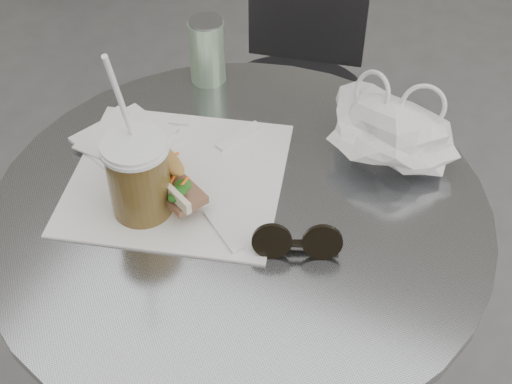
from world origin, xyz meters
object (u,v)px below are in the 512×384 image
at_px(iced_coffee, 139,176).
at_px(drink_can, 207,51).
at_px(cafe_table, 242,314).
at_px(chair_far, 293,130).
at_px(banh_mi, 161,171).
at_px(sunglasses, 297,243).

distance_m(iced_coffee, drink_can, 0.34).
xyz_separation_m(cafe_table, iced_coffee, (-0.13, -0.07, 0.34)).
relative_size(chair_far, banh_mi, 3.05).
xyz_separation_m(iced_coffee, sunglasses, (0.24, 0.02, -0.05)).
bearing_deg(drink_can, chair_far, 88.34).
xyz_separation_m(chair_far, sunglasses, (0.30, -0.72, 0.44)).
height_order(chair_far, banh_mi, banh_mi).
relative_size(iced_coffee, sunglasses, 2.29).
relative_size(banh_mi, sunglasses, 1.89).
distance_m(cafe_table, iced_coffee, 0.37).
height_order(cafe_table, sunglasses, sunglasses).
bearing_deg(chair_far, banh_mi, 82.63).
relative_size(cafe_table, iced_coffee, 2.68).
relative_size(chair_far, iced_coffee, 2.52).
relative_size(cafe_table, chair_far, 1.07).
height_order(cafe_table, drink_can, drink_can).
xyz_separation_m(iced_coffee, drink_can, (-0.07, 0.34, -0.01)).
relative_size(cafe_table, sunglasses, 6.14).
distance_m(cafe_table, chair_far, 0.71).
bearing_deg(drink_can, banh_mi, -75.58).
bearing_deg(iced_coffee, banh_mi, 85.84).
bearing_deg(banh_mi, chair_far, 121.07).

